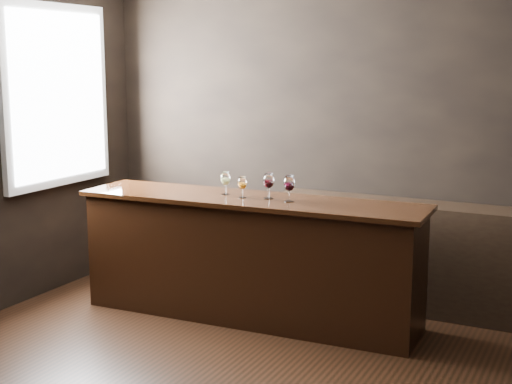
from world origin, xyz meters
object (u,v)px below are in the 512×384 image
at_px(glass_white, 225,179).
at_px(glass_amber, 242,183).
at_px(back_bar_shelf, 421,257).
at_px(glass_red_b, 289,184).
at_px(bar_counter, 250,260).
at_px(glass_red_a, 269,181).

height_order(glass_white, glass_amber, glass_white).
xyz_separation_m(back_bar_shelf, glass_red_b, (-0.84, -0.80, 0.68)).
distance_m(bar_counter, glass_white, 0.68).
distance_m(glass_white, glass_red_a, 0.39).
height_order(back_bar_shelf, glass_red_b, glass_red_b).
height_order(glass_amber, glass_red_a, glass_red_a).
bearing_deg(glass_red_a, bar_counter, -166.18).
relative_size(glass_white, glass_amber, 1.11).
relative_size(back_bar_shelf, glass_amber, 14.84).
bearing_deg(back_bar_shelf, glass_red_a, -144.07).
relative_size(glass_amber, glass_red_b, 0.82).
bearing_deg(back_bar_shelf, glass_white, -152.22).
bearing_deg(glass_red_b, glass_red_a, 167.09).
height_order(bar_counter, glass_amber, glass_amber).
bearing_deg(glass_amber, glass_white, 160.86).
bearing_deg(glass_white, back_bar_shelf, 27.78).
relative_size(back_bar_shelf, glass_white, 13.42).
relative_size(bar_counter, glass_red_a, 13.43).
bearing_deg(glass_red_a, back_bar_shelf, 35.93).
height_order(glass_amber, glass_red_b, glass_red_b).
bearing_deg(glass_red_b, bar_counter, 178.55).
height_order(back_bar_shelf, glass_white, glass_white).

